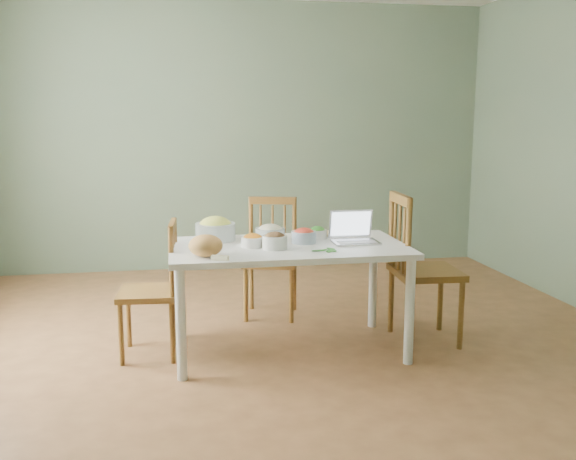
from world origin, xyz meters
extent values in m
cube|color=brown|center=(0.00, 0.00, 0.00)|extent=(5.00, 5.00, 0.00)
cube|color=#5F7155|center=(0.00, 2.50, 1.35)|extent=(5.00, 0.00, 2.70)
cube|color=#5F7155|center=(0.00, -2.50, 1.35)|extent=(5.00, 0.00, 2.70)
ellipsoid|color=#AE773F|center=(-0.55, -0.25, 0.79)|extent=(0.25, 0.25, 0.13)
cube|color=#FCF0C1|center=(-0.48, -0.37, 0.73)|extent=(0.11, 0.07, 0.03)
cylinder|color=#DEC585|center=(0.30, 0.33, 0.73)|extent=(0.24, 0.24, 0.02)
camera|label=1|loc=(-0.73, -3.96, 1.53)|focal=39.28mm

